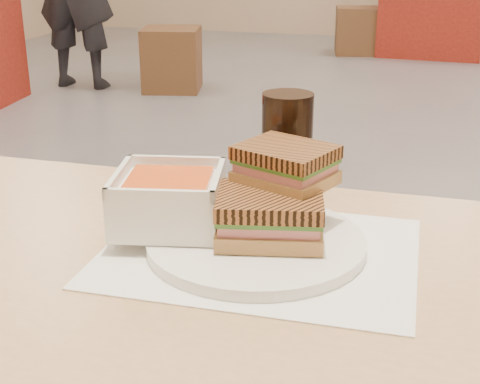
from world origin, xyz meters
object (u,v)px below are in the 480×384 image
(plate, at_px, (256,243))
(cola_glass, at_px, (287,147))
(bg_table_2, at_px, (434,9))
(bg_chair_2l, at_px, (356,31))
(soup_bowl, at_px, (169,201))
(panini_lower, at_px, (270,216))
(bg_chair_0r, at_px, (172,59))

(plate, distance_m, cola_glass, 0.19)
(bg_table_2, distance_m, bg_chair_2l, 0.76)
(soup_bowl, bearing_deg, cola_glass, 56.46)
(panini_lower, relative_size, bg_chair_0r, 0.30)
(plate, bearing_deg, soup_bowl, 176.12)
(plate, relative_size, soup_bowl, 1.74)
(plate, xyz_separation_m, bg_chair_2l, (-0.54, 5.89, -0.54))
(bg_table_2, bearing_deg, plate, -91.40)
(bg_table_2, relative_size, bg_chair_0r, 2.06)
(plate, relative_size, bg_chair_2l, 0.58)
(soup_bowl, height_order, bg_chair_2l, soup_bowl)
(cola_glass, relative_size, bg_chair_0r, 0.32)
(panini_lower, distance_m, bg_table_2, 6.15)
(bg_table_2, bearing_deg, soup_bowl, -92.45)
(plate, height_order, bg_table_2, bg_table_2)
(cola_glass, relative_size, bg_table_2, 0.15)
(plate, xyz_separation_m, bg_table_2, (0.15, 6.14, -0.35))
(plate, distance_m, bg_table_2, 6.15)
(panini_lower, distance_m, cola_glass, 0.17)
(plate, height_order, soup_bowl, soup_bowl)
(bg_chair_2l, bearing_deg, plate, -84.79)
(plate, xyz_separation_m, cola_glass, (-0.00, 0.17, 0.07))
(soup_bowl, bearing_deg, bg_chair_2l, 94.14)
(plate, bearing_deg, bg_table_2, 88.60)
(soup_bowl, relative_size, bg_chair_2l, 0.34)
(plate, distance_m, bg_chair_2l, 5.94)
(plate, relative_size, bg_table_2, 0.27)
(cola_glass, height_order, bg_chair_2l, cola_glass)
(bg_chair_2l, bearing_deg, soup_bowl, -85.86)
(cola_glass, bearing_deg, soup_bowl, -123.54)
(panini_lower, xyz_separation_m, bg_table_2, (0.13, 6.13, -0.39))
(panini_lower, bearing_deg, bg_chair_2l, 95.36)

